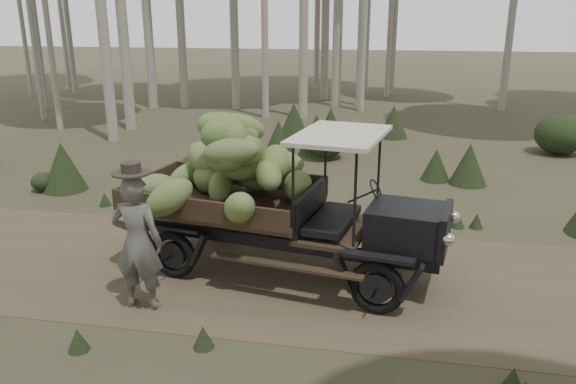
% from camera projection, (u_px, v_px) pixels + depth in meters
% --- Properties ---
extents(ground, '(120.00, 120.00, 0.00)m').
position_uv_depth(ground, '(358.00, 280.00, 8.76)').
color(ground, '#473D2B').
rests_on(ground, ground).
extents(dirt_track, '(70.00, 4.00, 0.01)m').
position_uv_depth(dirt_track, '(358.00, 280.00, 8.75)').
color(dirt_track, brown).
rests_on(dirt_track, ground).
extents(banana_truck, '(5.29, 2.78, 2.61)m').
position_uv_depth(banana_truck, '(257.00, 179.00, 8.83)').
color(banana_truck, black).
rests_on(banana_truck, ground).
extents(farmer, '(0.71, 0.52, 2.11)m').
position_uv_depth(farmer, '(137.00, 241.00, 7.68)').
color(farmer, '#57544F').
rests_on(farmer, ground).
extents(undergrowth, '(22.96, 24.20, 1.37)m').
position_uv_depth(undergrowth, '(316.00, 232.00, 9.26)').
color(undergrowth, '#233319').
rests_on(undergrowth, ground).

